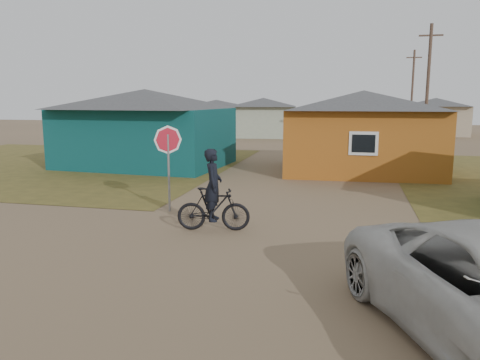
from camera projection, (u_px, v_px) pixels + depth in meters
name	position (u px, v px, depth m)	size (l,w,h in m)	color
ground	(252.00, 265.00, 9.96)	(120.00, 120.00, 0.00)	#7B6247
grass_nw	(50.00, 164.00, 25.58)	(20.00, 18.00, 0.00)	brown
house_teal	(146.00, 127.00, 24.47)	(8.93, 7.08, 4.00)	#0B3D3F
house_yellow	(362.00, 130.00, 22.48)	(7.72, 6.76, 3.90)	#A15718
house_pale_west	(263.00, 117.00, 43.60)	(7.04, 6.15, 3.60)	#9EA78F
house_beige_east	(435.00, 116.00, 45.76)	(6.95, 6.05, 3.60)	tan
house_pale_north	(216.00, 113.00, 56.93)	(6.28, 5.81, 3.40)	#9EA78F
utility_pole_near	(427.00, 88.00, 28.89)	(1.40, 0.20, 8.00)	brown
utility_pole_far	(412.00, 92.00, 44.01)	(1.40, 0.20, 8.00)	brown
stop_sign	(168.00, 149.00, 14.41)	(0.86, 0.26, 2.70)	gray
cyclist	(213.00, 201.00, 12.48)	(2.02, 0.89, 2.21)	black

